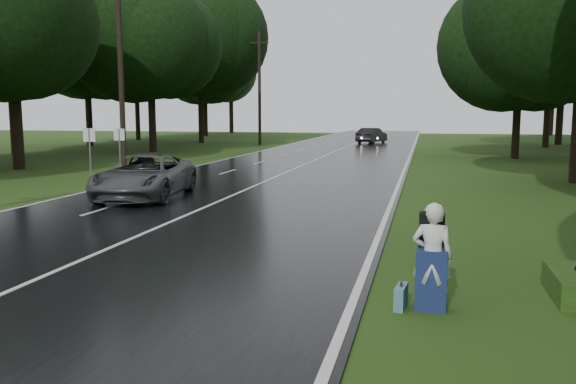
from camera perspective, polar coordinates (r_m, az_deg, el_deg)
name	(u,v)px	position (r m, az deg, el deg)	size (l,w,h in m)	color
ground	(15,291)	(11.37, -24.98, -8.71)	(160.00, 160.00, 0.00)	#294715
road	(284,174)	(29.49, -0.34, 1.80)	(12.00, 140.00, 0.04)	black
lane_center	(284,173)	(29.49, -0.34, 1.84)	(0.12, 140.00, 0.01)	silver
grey_car	(145,176)	(21.61, -13.71, 1.51)	(2.56, 5.55, 1.54)	#484A4C
far_car	(372,136)	(58.65, 8.13, 5.44)	(1.60, 4.58, 1.51)	black
hitchhiker	(432,260)	(9.46, 13.80, -6.46)	(0.65, 0.59, 1.71)	silver
suitcase	(401,297)	(9.60, 10.90, -9.95)	(0.15, 0.52, 0.37)	teal
utility_pole_mid	(125,171)	(32.01, -15.58, 1.95)	(1.80, 0.28, 10.76)	black
utility_pole_far	(260,145)	(56.04, -2.75, 4.59)	(1.80, 0.28, 10.55)	black
road_sign_a	(92,184)	(26.84, -18.52, 0.76)	(0.58, 0.10, 2.40)	white
road_sign_b	(121,178)	(29.01, -15.91, 1.36)	(0.56, 0.10, 2.31)	white
tree_left_d	(19,169)	(35.26, -24.61, 2.04)	(9.03, 9.03, 14.11)	black
tree_left_e	(153,152)	(47.51, -12.95, 3.84)	(9.76, 9.76, 15.25)	black
tree_left_f	(201,143)	(60.50, -8.40, 4.75)	(11.58, 11.58, 18.10)	black
tree_right_d	(576,183)	(28.80, 26.17, 0.81)	(8.43, 8.43, 13.17)	black
tree_right_e	(515,159)	(42.18, 21.13, 3.04)	(7.96, 7.96, 12.44)	black
tree_right_f	(545,147)	(56.51, 23.68, 3.98)	(10.31, 10.31, 16.11)	black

